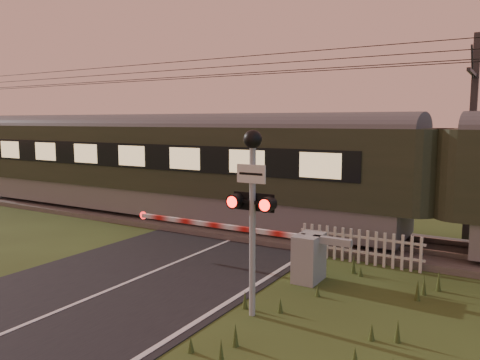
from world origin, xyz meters
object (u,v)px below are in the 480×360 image
Objects in this scene: picket_fence at (359,246)px; boom_gate at (299,253)px; catenary_mast at (472,135)px; crossing_signal at (252,190)px; train at (441,181)px.

boom_gate is at bearing -114.07° from picket_fence.
catenary_mast is (3.19, 6.14, 2.79)m from boom_gate.
picket_fence is 5.57m from catenary_mast.
crossing_signal is 5.05m from picket_fence.
catenary_mast reaches higher than boom_gate.
crossing_signal reaches higher than boom_gate.
crossing_signal reaches higher than picket_fence.
train reaches higher than boom_gate.
catenary_mast is (3.11, 8.64, 0.88)m from crossing_signal.
boom_gate is (-2.65, -3.92, -1.55)m from train.
catenary_mast reaches higher than crossing_signal.
crossing_signal is 9.23m from catenary_mast.
boom_gate is 7.46m from catenary_mast.
train is 4.98m from boom_gate.
catenary_mast is at bearing 70.20° from crossing_signal.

